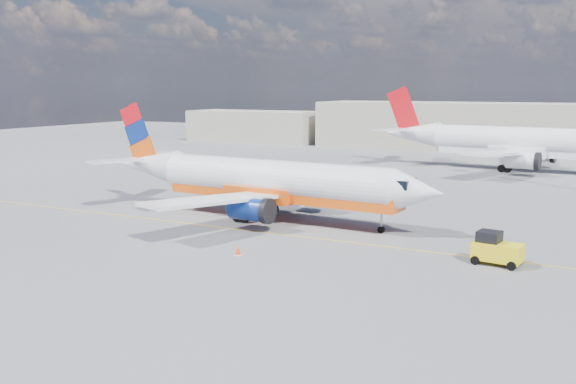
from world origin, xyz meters
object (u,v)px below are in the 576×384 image
at_px(gse_tug, 496,249).
at_px(traffic_cone, 238,250).
at_px(main_jet, 265,181).
at_px(second_jet, 519,143).

xyz_separation_m(gse_tug, traffic_cone, (-15.17, -5.30, -0.66)).
bearing_deg(traffic_cone, gse_tug, 19.27).
relative_size(main_jet, second_jet, 0.87).
bearing_deg(gse_tug, main_jet, 172.11).
bearing_deg(second_jet, gse_tug, -78.37).
bearing_deg(main_jet, second_jet, 74.76).
xyz_separation_m(second_jet, gse_tug, (5.05, -47.04, -2.64)).
bearing_deg(second_jet, main_jet, -103.41).
distance_m(main_jet, traffic_cone, 11.97).
height_order(second_jet, gse_tug, second_jet).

